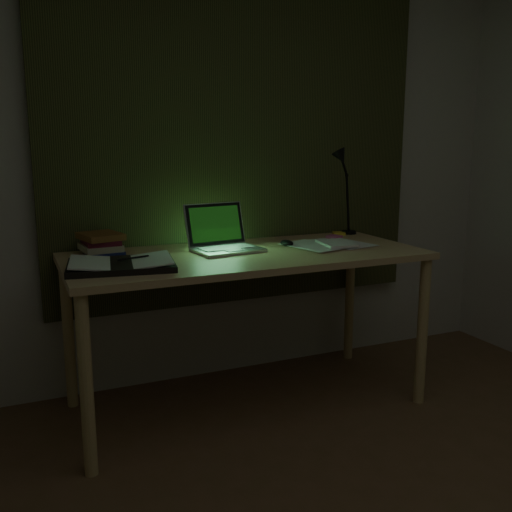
{
  "coord_description": "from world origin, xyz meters",
  "views": [
    {
      "loc": [
        -1.22,
        -1.06,
        1.36
      ],
      "look_at": [
        -0.14,
        1.41,
        0.82
      ],
      "focal_mm": 40.0,
      "sensor_mm": 36.0,
      "label": 1
    }
  ],
  "objects_px": {
    "laptop": "(228,228)",
    "open_textbook": "(121,264)",
    "desk": "(247,330)",
    "loose_papers": "(326,244)",
    "book_stack": "(102,244)",
    "desk_lamp": "(350,194)"
  },
  "relations": [
    {
      "from": "open_textbook",
      "to": "desk_lamp",
      "type": "xyz_separation_m",
      "value": [
        1.45,
        0.42,
        0.22
      ]
    },
    {
      "from": "open_textbook",
      "to": "book_stack",
      "type": "height_order",
      "value": "book_stack"
    },
    {
      "from": "loose_papers",
      "to": "book_stack",
      "type": "bearing_deg",
      "value": 168.11
    },
    {
      "from": "laptop",
      "to": "open_textbook",
      "type": "relative_size",
      "value": 0.81
    },
    {
      "from": "book_stack",
      "to": "loose_papers",
      "type": "relative_size",
      "value": 0.55
    },
    {
      "from": "desk",
      "to": "loose_papers",
      "type": "bearing_deg",
      "value": -0.43
    },
    {
      "from": "open_textbook",
      "to": "desk_lamp",
      "type": "distance_m",
      "value": 1.52
    },
    {
      "from": "laptop",
      "to": "book_stack",
      "type": "xyz_separation_m",
      "value": [
        -0.6,
        0.17,
        -0.06
      ]
    },
    {
      "from": "laptop",
      "to": "loose_papers",
      "type": "distance_m",
      "value": 0.55
    },
    {
      "from": "book_stack",
      "to": "desk_lamp",
      "type": "relative_size",
      "value": 0.43
    },
    {
      "from": "desk",
      "to": "book_stack",
      "type": "xyz_separation_m",
      "value": [
        -0.67,
        0.23,
        0.46
      ]
    },
    {
      "from": "open_textbook",
      "to": "desk",
      "type": "bearing_deg",
      "value": 18.36
    },
    {
      "from": "book_stack",
      "to": "desk_lamp",
      "type": "distance_m",
      "value": 1.49
    },
    {
      "from": "desk_lamp",
      "to": "desk",
      "type": "bearing_deg",
      "value": -172.74
    },
    {
      "from": "book_stack",
      "to": "laptop",
      "type": "bearing_deg",
      "value": -15.4
    },
    {
      "from": "laptop",
      "to": "book_stack",
      "type": "height_order",
      "value": "laptop"
    },
    {
      "from": "loose_papers",
      "to": "desk_lamp",
      "type": "relative_size",
      "value": 0.78
    },
    {
      "from": "laptop",
      "to": "open_textbook",
      "type": "xyz_separation_m",
      "value": [
        -0.57,
        -0.18,
        -0.1
      ]
    },
    {
      "from": "book_stack",
      "to": "desk_lamp",
      "type": "bearing_deg",
      "value": 3.01
    },
    {
      "from": "loose_papers",
      "to": "desk_lamp",
      "type": "xyz_separation_m",
      "value": [
        0.34,
        0.32,
        0.23
      ]
    },
    {
      "from": "desk",
      "to": "desk_lamp",
      "type": "distance_m",
      "value": 1.08
    },
    {
      "from": "desk",
      "to": "loose_papers",
      "type": "height_order",
      "value": "loose_papers"
    }
  ]
}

